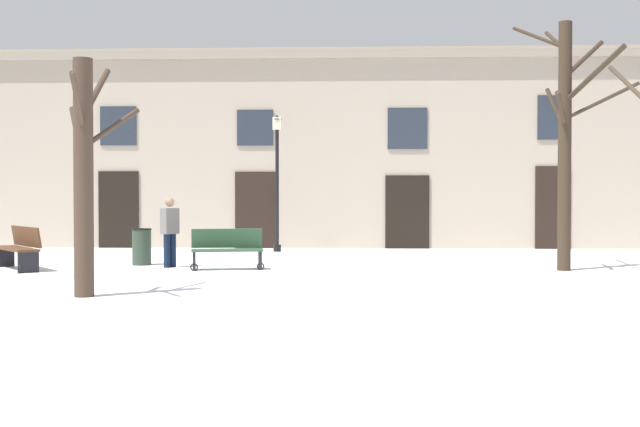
% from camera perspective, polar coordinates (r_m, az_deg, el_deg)
% --- Properties ---
extents(ground_plane, '(35.66, 35.66, 0.00)m').
position_cam_1_polar(ground_plane, '(14.68, -0.30, -5.00)').
color(ground_plane, white).
extents(building_facade, '(22.29, 0.60, 6.15)m').
position_cam_1_polar(building_facade, '(24.50, 0.73, 4.83)').
color(building_facade, tan).
rests_on(building_facade, ground).
extents(tree_left_of_center, '(2.36, 2.82, 5.42)m').
position_cam_1_polar(tree_left_of_center, '(17.83, 17.26, 5.38)').
color(tree_left_of_center, '#382B1E').
rests_on(tree_left_of_center, ground).
extents(tree_foreground, '(1.18, 2.08, 3.79)m').
position_cam_1_polar(tree_foreground, '(13.15, -16.58, 2.95)').
color(tree_foreground, '#423326').
rests_on(tree_foreground, ground).
extents(streetlamp, '(0.30, 0.30, 3.93)m').
position_cam_1_polar(streetlamp, '(22.86, -3.10, 3.26)').
color(streetlamp, black).
rests_on(streetlamp, ground).
extents(litter_bin, '(0.46, 0.46, 0.85)m').
position_cam_1_polar(litter_bin, '(18.86, -12.69, -2.33)').
color(litter_bin, '#2D3D2D').
rests_on(litter_bin, ground).
extents(bench_far_corner, '(1.58, 1.78, 0.94)m').
position_cam_1_polar(bench_far_corner, '(18.47, -20.81, -2.29)').
color(bench_far_corner, '#51331E').
rests_on(bench_far_corner, ground).
extents(bench_near_lamp, '(1.62, 0.76, 0.89)m').
position_cam_1_polar(bench_near_lamp, '(17.40, -6.69, -2.56)').
color(bench_near_lamp, '#2D4C33').
rests_on(bench_near_lamp, ground).
extents(person_by_shop_door, '(0.40, 0.44, 1.57)m').
position_cam_1_polar(person_by_shop_door, '(18.08, -10.74, -1.11)').
color(person_by_shop_door, black).
rests_on(person_by_shop_door, ground).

